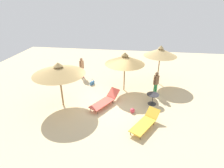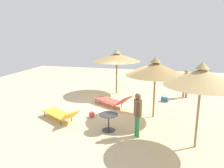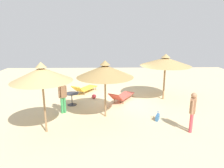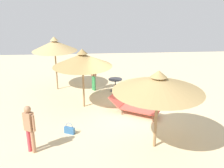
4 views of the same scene
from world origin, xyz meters
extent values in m
cube|color=beige|center=(0.00, 0.00, -0.05)|extent=(24.00, 24.00, 0.10)
cylinder|color=olive|center=(-2.62, -0.96, 1.19)|extent=(0.11, 0.11, 2.37)
cone|color=tan|center=(-2.62, -0.96, 2.32)|extent=(2.98, 2.98, 0.49)
cone|color=tan|center=(-2.62, -0.96, 2.66)|extent=(0.54, 0.54, 0.22)
cylinder|color=olive|center=(0.91, 1.59, 1.16)|extent=(0.08, 0.08, 2.32)
cone|color=#997A47|center=(0.91, 1.59, 2.26)|extent=(2.67, 2.67, 0.57)
cone|color=#997A47|center=(0.91, 1.59, 2.65)|extent=(0.48, 0.48, 0.22)
cylinder|color=olive|center=(3.35, 3.13, 1.21)|extent=(0.08, 0.08, 2.42)
cone|color=tan|center=(3.35, 3.13, 2.44)|extent=(2.38, 2.38, 0.55)
cone|color=tan|center=(3.35, 3.13, 2.82)|extent=(0.43, 0.43, 0.22)
cube|color=#CC4C3F|center=(-0.20, -0.85, 0.27)|extent=(1.42, 1.79, 0.05)
cylinder|color=brown|center=(-0.31, -1.61, 0.12)|extent=(0.04, 0.04, 0.25)
cylinder|color=brown|center=(-0.79, -1.33, 0.12)|extent=(0.04, 0.04, 0.25)
cylinder|color=brown|center=(0.40, -0.38, 0.12)|extent=(0.04, 0.04, 0.25)
cylinder|color=brown|center=(-0.08, -0.10, 0.12)|extent=(0.04, 0.04, 0.25)
cube|color=#CC4C3F|center=(0.36, 0.11, 0.51)|extent=(0.85, 0.81, 0.46)
cube|color=gold|center=(2.21, -2.60, 0.27)|extent=(1.39, 1.73, 0.05)
cylinder|color=brown|center=(2.10, -3.32, 0.12)|extent=(0.04, 0.04, 0.24)
cylinder|color=brown|center=(1.62, -3.04, 0.12)|extent=(0.04, 0.04, 0.24)
cylinder|color=brown|center=(2.80, -2.15, 0.12)|extent=(0.04, 0.04, 0.24)
cylinder|color=brown|center=(2.32, -1.87, 0.12)|extent=(0.04, 0.04, 0.24)
cube|color=gold|center=(2.73, -1.71, 0.47)|extent=(0.81, 0.74, 0.41)
cylinder|color=#D83F4C|center=(-2.60, 3.32, 0.42)|extent=(0.13, 0.13, 0.84)
cylinder|color=#A57554|center=(-2.69, 3.16, 0.42)|extent=(0.13, 0.13, 0.84)
cube|color=#A57554|center=(-2.64, 3.24, 1.15)|extent=(0.33, 0.35, 0.63)
sphere|color=#A57554|center=(-2.64, 3.24, 1.58)|extent=(0.23, 0.23, 0.23)
cylinder|color=#A57554|center=(-2.55, 3.41, 1.13)|extent=(0.09, 0.09, 0.58)
cylinder|color=#A57554|center=(-2.73, 3.07, 1.13)|extent=(0.09, 0.09, 0.58)
cylinder|color=#338C4C|center=(3.11, 1.15, 0.42)|extent=(0.13, 0.13, 0.84)
cylinder|color=#338C4C|center=(2.99, 1.07, 0.42)|extent=(0.13, 0.13, 0.84)
cube|color=brown|center=(3.05, 1.11, 1.15)|extent=(0.32, 0.31, 0.63)
sphere|color=brown|center=(3.05, 1.11, 1.58)|extent=(0.23, 0.23, 0.23)
cylinder|color=brown|center=(3.19, 1.20, 1.13)|extent=(0.09, 0.09, 0.58)
cylinder|color=brown|center=(2.90, 1.02, 1.13)|extent=(0.09, 0.09, 0.58)
cube|color=#336699|center=(-1.54, 2.08, 0.13)|extent=(0.29, 0.43, 0.26)
torus|color=#336699|center=(-1.54, 2.08, 0.31)|extent=(0.15, 0.27, 0.29)
cylinder|color=#2D2D33|center=(2.81, -0.06, 0.68)|extent=(0.75, 0.75, 0.02)
cylinder|color=#2D2D33|center=(2.81, -0.06, 0.33)|extent=(0.05, 0.05, 0.66)
cylinder|color=#2D2D33|center=(2.81, -0.06, 0.01)|extent=(0.53, 0.53, 0.02)
sphere|color=#D83F4C|center=(1.64, -1.17, 0.14)|extent=(0.28, 0.28, 0.28)
camera|label=1|loc=(1.73, -9.99, 6.10)|focal=29.20mm
camera|label=2|loc=(10.51, 1.98, 3.81)|focal=34.64mm
camera|label=3|loc=(0.82, 10.93, 4.07)|focal=32.84mm
camera|label=4|loc=(-10.25, 1.10, 5.09)|focal=41.19mm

